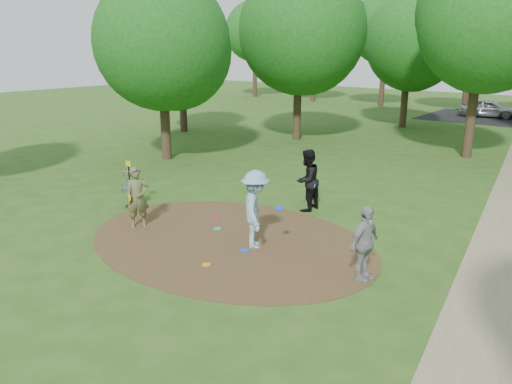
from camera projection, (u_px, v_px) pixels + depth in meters
The scene contains 14 objects.
ground at pixel (229, 241), 13.55m from camera, with size 100.00×100.00×0.00m, color #2D5119.
dirt_clearing at pixel (229, 240), 13.55m from camera, with size 8.40×8.40×0.02m, color #47301C.
footpath at pixel (505, 280), 11.25m from camera, with size 2.00×40.00×0.01m, color #8C7A5B.
player_observer_with_disc at pixel (137, 198), 14.32m from camera, with size 0.72×0.78×1.80m.
player_throwing_with_disc at pixel (255, 209), 12.88m from camera, with size 1.56×1.52×2.06m.
player_walking_with_disc at pixel (307, 180), 15.81m from camera, with size 0.76×0.97×1.99m.
player_waiting_with_disc at pixel (364, 244), 11.05m from camera, with size 0.53×1.06×1.75m.
disc_ground_cyan at pixel (217, 229), 14.36m from camera, with size 0.22×0.22×0.02m, color #18C1B6.
disc_ground_blue at pixel (245, 250), 12.83m from camera, with size 0.22×0.22×0.02m, color blue.
disc_ground_red at pixel (217, 217), 15.30m from camera, with size 0.22×0.22×0.02m, color #DE1646.
car_left at pixel (488, 108), 36.79m from camera, with size 1.57×3.90×1.33m, color #9EA1A5.
disc_ground_orange at pixel (206, 265), 11.99m from camera, with size 0.22×0.22×0.02m, color orange.
disc_golf_basket at pixel (130, 181), 16.17m from camera, with size 0.63×0.63×1.54m.
tree_ring at pixel (418, 40), 19.89m from camera, with size 36.91×46.11×9.70m.
Camera 1 is at (8.31, -9.54, 5.08)m, focal length 35.00 mm.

